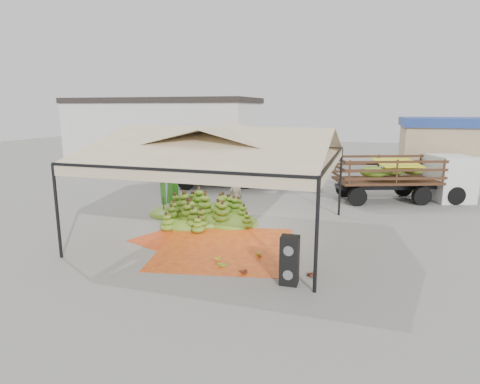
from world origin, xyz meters
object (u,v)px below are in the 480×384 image
(banana_heap, at_px, (203,206))
(truck_right, at_px, (408,173))
(speaker_stack, at_px, (290,260))
(vendor, at_px, (236,197))
(truck_left, at_px, (239,160))

(banana_heap, distance_m, truck_right, 10.76)
(banana_heap, bearing_deg, speaker_stack, -47.89)
(vendor, relative_size, truck_left, 0.21)
(speaker_stack, distance_m, vendor, 7.35)
(banana_heap, xyz_separation_m, truck_left, (-0.98, 7.84, 0.98))
(truck_left, bearing_deg, speaker_stack, -90.78)
(banana_heap, relative_size, truck_left, 0.69)
(banana_heap, xyz_separation_m, vendor, (1.07, 1.15, 0.23))
(speaker_stack, relative_size, truck_right, 0.19)
(banana_heap, height_order, truck_right, truck_right)
(banana_heap, height_order, vendor, vendor)
(banana_heap, relative_size, truck_right, 0.75)
(truck_left, relative_size, truck_right, 1.09)
(speaker_stack, height_order, truck_left, truck_left)
(vendor, height_order, truck_left, truck_left)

